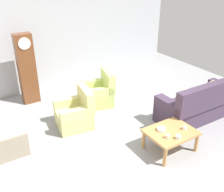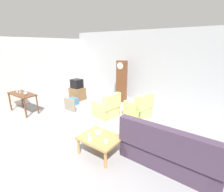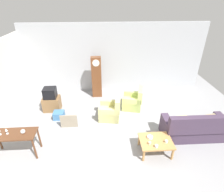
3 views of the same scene
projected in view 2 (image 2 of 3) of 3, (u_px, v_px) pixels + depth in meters
name	position (u px, v px, depth m)	size (l,w,h in m)	color
ground_plane	(94.00, 130.00, 5.22)	(10.40, 10.40, 0.00)	gray
garage_door_wall	(147.00, 67.00, 7.50)	(8.40, 0.16, 3.20)	#ADAFB5
pegboard_wall_left	(30.00, 71.00, 7.47)	(0.12, 6.40, 2.88)	silver
couch_floral	(169.00, 152.00, 3.62)	(2.11, 0.90, 1.04)	#423347
armchair_olive_near	(107.00, 109.00, 6.16)	(0.89, 0.86, 0.92)	#CCC67A
armchair_olive_far	(139.00, 109.00, 6.11)	(0.95, 0.93, 0.92)	#C8D975
coffee_table_wood	(100.00, 139.00, 4.02)	(0.96, 0.76, 0.45)	#B27F47
console_table_dark	(22.00, 96.00, 6.44)	(1.30, 0.56, 0.77)	#56331E
grandfather_clock	(122.00, 81.00, 7.65)	(0.44, 0.30, 1.90)	brown
tv_stand_cabinet	(77.00, 94.00, 8.08)	(0.68, 0.52, 0.58)	brown
tv_crt	(77.00, 83.00, 7.93)	(0.48, 0.44, 0.42)	black
framed_picture_leaning	(70.00, 105.00, 6.69)	(0.60, 0.05, 0.51)	gray
storage_box_blue	(73.00, 101.00, 7.42)	(0.40, 0.36, 0.29)	teal
glass_dome_cloche	(26.00, 93.00, 6.22)	(0.13, 0.13, 0.13)	silver
cup_white_porcelain	(106.00, 141.00, 3.76)	(0.08, 0.08, 0.08)	white
cup_blue_rimmed	(90.00, 140.00, 3.82)	(0.09, 0.09, 0.08)	silver
cup_cream_tall	(89.00, 135.00, 4.01)	(0.07, 0.07, 0.08)	beige
bowl_white_stacked	(98.00, 132.00, 4.17)	(0.17, 0.17, 0.06)	white
wine_glass_tall	(17.00, 88.00, 6.71)	(0.07, 0.07, 0.19)	silver
wine_glass_mid	(17.00, 89.00, 6.53)	(0.07, 0.07, 0.22)	silver
wine_glass_short	(20.00, 90.00, 6.45)	(0.07, 0.07, 0.20)	silver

